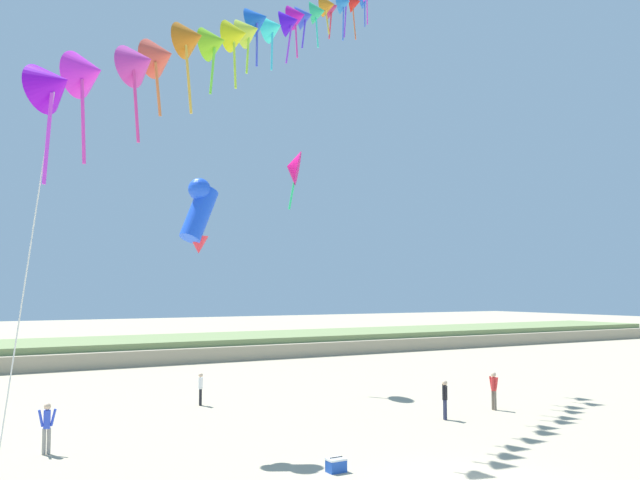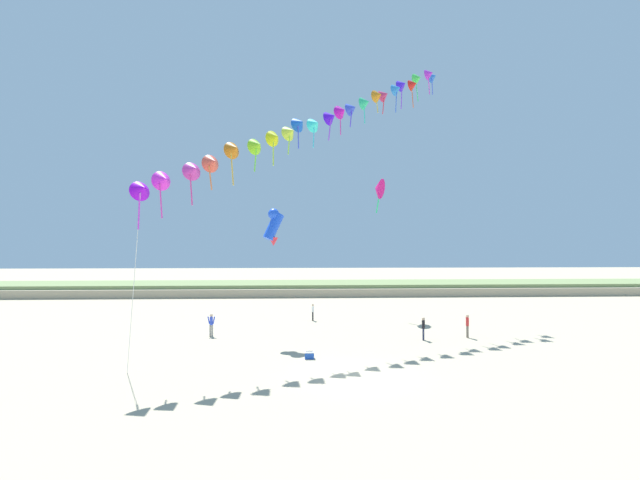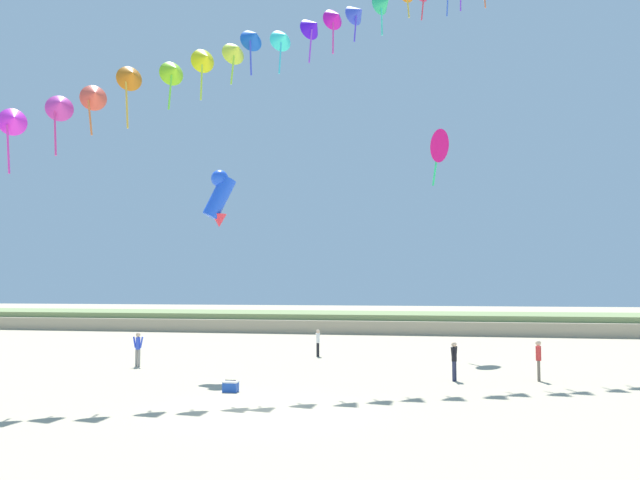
% 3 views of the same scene
% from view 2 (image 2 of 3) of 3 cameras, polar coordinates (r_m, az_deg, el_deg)
% --- Properties ---
extents(ground_plane, '(240.00, 240.00, 0.00)m').
position_cam_2_polar(ground_plane, '(23.97, 4.76, -17.54)').
color(ground_plane, tan).
extents(dune_ridge, '(120.00, 11.79, 1.64)m').
position_cam_2_polar(dune_ridge, '(64.18, -0.05, -6.38)').
color(dune_ridge, tan).
rests_on(dune_ridge, ground).
extents(person_near_left, '(0.21, 0.55, 1.57)m').
position_cam_2_polar(person_near_left, '(40.38, -0.97, -9.43)').
color(person_near_left, black).
rests_on(person_near_left, ground).
extents(person_near_right, '(0.31, 0.58, 1.69)m').
position_cam_2_polar(person_near_right, '(32.96, 13.62, -11.19)').
color(person_near_right, '#282D4C').
rests_on(person_near_right, ground).
extents(person_mid_center, '(0.61, 0.24, 1.74)m').
position_cam_2_polar(person_mid_center, '(34.41, -14.30, -10.71)').
color(person_mid_center, gray).
rests_on(person_mid_center, ground).
extents(person_far_left, '(0.24, 0.62, 1.76)m').
position_cam_2_polar(person_far_left, '(34.75, 19.06, -10.57)').
color(person_far_left, '#726656').
rests_on(person_far_left, ground).
extents(kite_banner_string, '(24.28, 22.92, 25.63)m').
position_cam_2_polar(kite_banner_string, '(35.39, 2.25, 16.57)').
color(kite_banner_string, '#8F0CDE').
extents(large_kite_low_lead, '(1.96, 2.32, 3.61)m').
position_cam_2_polar(large_kite_low_lead, '(44.38, 7.75, 6.81)').
color(large_kite_low_lead, '#EF0D75').
extents(large_kite_mid_trail, '(1.78, 1.33, 2.79)m').
position_cam_2_polar(large_kite_mid_trail, '(31.90, -6.21, 1.95)').
color(large_kite_mid_trail, blue).
extents(beach_cooler, '(0.58, 0.41, 0.46)m').
position_cam_2_polar(beach_cooler, '(27.16, -1.42, -15.09)').
color(beach_cooler, blue).
rests_on(beach_cooler, ground).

